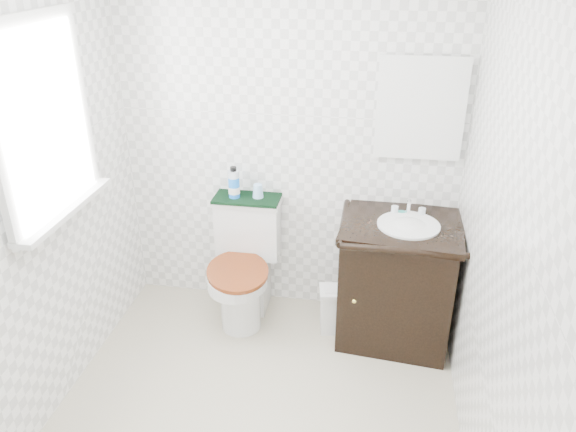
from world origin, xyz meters
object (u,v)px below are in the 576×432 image
(vanity, at_px, (398,278))
(toilet, at_px, (245,269))
(trash_bin, at_px, (336,309))
(cup, at_px, (258,191))
(mouthwash_bottle, at_px, (234,183))

(vanity, bearing_deg, toilet, 176.41)
(trash_bin, xyz_separation_m, cup, (-0.55, 0.21, 0.72))
(toilet, relative_size, vanity, 0.89)
(trash_bin, bearing_deg, toilet, 172.97)
(mouthwash_bottle, bearing_deg, cup, 8.15)
(toilet, bearing_deg, cup, 61.68)
(cup, bearing_deg, trash_bin, -21.03)
(toilet, xyz_separation_m, mouthwash_bottle, (-0.08, 0.11, 0.57))
(cup, bearing_deg, toilet, -118.32)
(vanity, relative_size, cup, 10.28)
(trash_bin, bearing_deg, cup, 158.97)
(toilet, bearing_deg, mouthwash_bottle, 125.31)
(mouthwash_bottle, bearing_deg, vanity, -9.22)
(toilet, xyz_separation_m, vanity, (1.01, -0.06, 0.07))
(trash_bin, relative_size, cup, 3.50)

